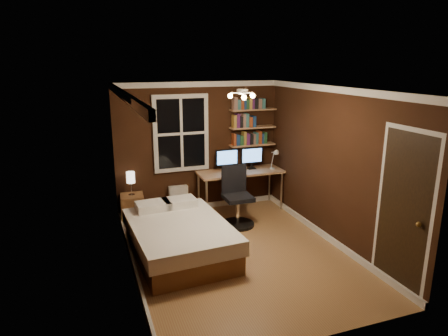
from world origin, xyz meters
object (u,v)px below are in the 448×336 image
object	(u,v)px
bed	(179,238)
desk_lamp	(274,159)
nightstand	(133,208)
office_chair	(237,203)
monitor_right	(252,158)
bedside_lamp	(131,184)
radiator	(179,199)
monitor_left	(227,160)
desk	(240,174)

from	to	relation	value
bed	desk_lamp	distance (m)	2.72
nightstand	office_chair	size ratio (longest dim) A/B	0.48
monitor_right	bed	bearing A→B (deg)	-139.72
desk_lamp	office_chair	distance (m)	1.29
monitor_right	office_chair	bearing A→B (deg)	-128.34
desk_lamp	office_chair	size ratio (longest dim) A/B	0.41
monitor_right	desk_lamp	world-z (taller)	desk_lamp
bedside_lamp	radiator	distance (m)	1.02
bed	office_chair	xyz separation A→B (m)	(1.25, 0.80, 0.14)
desk_lamp	monitor_right	bearing A→B (deg)	148.61
monitor_left	monitor_right	distance (m)	0.52
office_chair	radiator	bearing A→B (deg)	133.32
nightstand	bedside_lamp	distance (m)	0.47
bedside_lamp	desk_lamp	bearing A→B (deg)	-4.74
monitor_right	bedside_lamp	bearing A→B (deg)	-179.88
radiator	office_chair	size ratio (longest dim) A/B	0.50
bed	desk	xyz separation A→B (m)	(1.59, 1.50, 0.45)
bed	desk	size ratio (longest dim) A/B	1.19
bedside_lamp	bed	bearing A→B (deg)	-72.36
nightstand	desk	bearing A→B (deg)	2.02
nightstand	monitor_right	bearing A→B (deg)	4.29
nightstand	desk_lamp	xyz separation A→B (m)	(2.75, -0.23, 0.76)
bed	desk_lamp	world-z (taller)	desk_lamp
bedside_lamp	monitor_left	distance (m)	1.87
radiator	desk	world-z (taller)	desk
bed	nightstand	size ratio (longest dim) A/B	3.90
desk	office_chair	distance (m)	0.84
radiator	monitor_right	size ratio (longest dim) A/B	1.19
monitor_left	desk_lamp	world-z (taller)	desk_lamp
monitor_left	desk_lamp	size ratio (longest dim) A/B	1.03
desk	desk_lamp	xyz separation A→B (m)	(0.66, -0.15, 0.28)
bed	nightstand	world-z (taller)	bed
desk_lamp	monitor_left	bearing A→B (deg)	165.56
bed	radiator	size ratio (longest dim) A/B	3.69
desk	monitor_left	bearing A→B (deg)	161.42
office_chair	monitor_left	bearing A→B (deg)	83.85
radiator	monitor_left	world-z (taller)	monitor_left
bedside_lamp	monitor_right	xyz separation A→B (m)	(2.37, 0.00, 0.28)
monitor_right	office_chair	distance (m)	1.16
bed	desk_lamp	bearing A→B (deg)	27.40
desk_lamp	bed	bearing A→B (deg)	-149.03
monitor_left	monitor_right	world-z (taller)	same
desk	bedside_lamp	bearing A→B (deg)	177.85
monitor_right	radiator	bearing A→B (deg)	174.30
bedside_lamp	desk	bearing A→B (deg)	-2.15
monitor_right	desk_lamp	distance (m)	0.45
monitor_left	bed	bearing A→B (deg)	-130.35
desk	office_chair	bearing A→B (deg)	-116.24
bed	bedside_lamp	size ratio (longest dim) A/B	4.58
monitor_left	monitor_right	size ratio (longest dim) A/B	1.00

